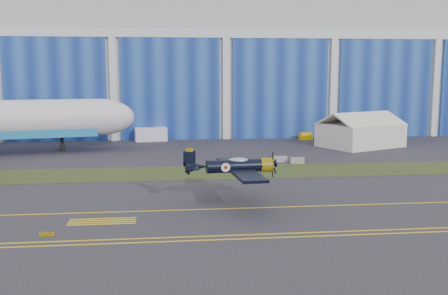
{
  "coord_description": "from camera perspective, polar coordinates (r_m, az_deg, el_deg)",
  "views": [
    {
      "loc": [
        -12.31,
        -54.67,
        13.27
      ],
      "look_at": [
        -5.37,
        5.83,
        4.52
      ],
      "focal_mm": 42.0,
      "sensor_mm": 36.0,
      "label": 1
    }
  ],
  "objects": [
    {
      "name": "grass_median",
      "position": [
        71.01,
        3.56,
        -2.6
      ],
      "size": [
        260.0,
        10.0,
        0.02
      ],
      "primitive_type": "cube",
      "color": "#475128",
      "rests_on": "ground"
    },
    {
      "name": "taxiway_centreline",
      "position": [
        52.86,
        7.19,
        -6.42
      ],
      "size": [
        200.0,
        0.2,
        0.02
      ],
      "primitive_type": "cube",
      "color": "yellow",
      "rests_on": "ground"
    },
    {
      "name": "edge_line_near",
      "position": [
        44.05,
        10.14,
        -9.47
      ],
      "size": [
        80.0,
        0.2,
        0.02
      ],
      "primitive_type": "cube",
      "color": "yellow",
      "rests_on": "ground"
    },
    {
      "name": "tug",
      "position": [
        105.51,
        8.87,
        1.23
      ],
      "size": [
        2.53,
        1.74,
        1.39
      ],
      "primitive_type": "cube",
      "rotation": [
        0.0,
        0.0,
        0.11
      ],
      "color": "#F9C000",
      "rests_on": "ground"
    },
    {
      "name": "barrier_c",
      "position": [
        77.6,
        8.0,
        -1.42
      ],
      "size": [
        2.07,
        0.9,
        0.9
      ],
      "primitive_type": "cube",
      "rotation": [
        0.0,
        0.0,
        -0.16
      ],
      "color": "gray",
      "rests_on": "ground"
    },
    {
      "name": "warbird",
      "position": [
        52.8,
        1.11,
        -2.02
      ],
      "size": [
        11.77,
        13.79,
        3.84
      ],
      "rotation": [
        0.0,
        0.0,
        0.09
      ],
      "color": "black",
      "rests_on": "ground"
    },
    {
      "name": "ground",
      "position": [
        57.59,
        6.01,
        -5.19
      ],
      "size": [
        260.0,
        260.0,
        0.0
      ],
      "primitive_type": "plane",
      "color": "#33303A",
      "rests_on": "ground"
    },
    {
      "name": "barrier_b",
      "position": [
        78.56,
        6.18,
        -1.27
      ],
      "size": [
        2.03,
        0.71,
        0.9
      ],
      "primitive_type": "cube",
      "rotation": [
        0.0,
        0.0,
        -0.06
      ],
      "color": "gray",
      "rests_on": "ground"
    },
    {
      "name": "tent",
      "position": [
        97.33,
        14.65,
        1.94
      ],
      "size": [
        16.46,
        14.69,
        6.29
      ],
      "rotation": [
        0.0,
        0.0,
        0.43
      ],
      "color": "white",
      "rests_on": "ground"
    },
    {
      "name": "barrier_a",
      "position": [
        76.22,
        1.45,
        -1.51
      ],
      "size": [
        2.01,
        0.62,
        0.9
      ],
      "primitive_type": "cube",
      "rotation": [
        0.0,
        0.0,
        0.01
      ],
      "color": "#9E9B90",
      "rests_on": "ground"
    },
    {
      "name": "edge_line_far",
      "position": [
        44.97,
        9.78,
        -9.1
      ],
      "size": [
        80.0,
        0.2,
        0.02
      ],
      "primitive_type": "cube",
      "color": "yellow",
      "rests_on": "ground"
    },
    {
      "name": "shipping_container",
      "position": [
        102.94,
        -7.96,
        1.43
      ],
      "size": [
        6.41,
        3.4,
        2.64
      ],
      "primitive_type": "cube",
      "rotation": [
        0.0,
        0.0,
        0.16
      ],
      "color": "white",
      "rests_on": "ground"
    },
    {
      "name": "hold_short_ladder",
      "position": [
        48.75,
        -13.11,
        -7.83
      ],
      "size": [
        6.0,
        2.4,
        0.02
      ],
      "primitive_type": null,
      "color": "yellow",
      "rests_on": "ground"
    },
    {
      "name": "hangar",
      "position": [
        127.06,
        -0.99,
        8.93
      ],
      "size": [
        220.0,
        45.7,
        30.0
      ],
      "color": "silver",
      "rests_on": "ground"
    },
    {
      "name": "guard_board_left",
      "position": [
        45.67,
        -18.73,
        -8.93
      ],
      "size": [
        1.2,
        0.15,
        0.35
      ],
      "primitive_type": "cube",
      "color": "yellow",
      "rests_on": "ground"
    }
  ]
}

